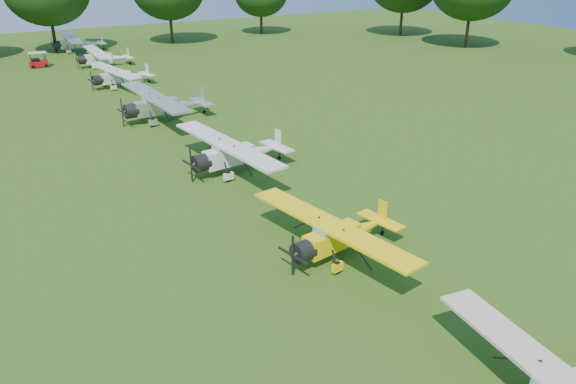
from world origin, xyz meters
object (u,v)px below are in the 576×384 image
aircraft_2 (339,233)px  aircraft_6 (102,57)px  aircraft_4 (163,104)px  golf_cart (38,62)px  aircraft_3 (236,152)px  aircraft_5 (119,75)px  aircraft_7 (77,42)px

aircraft_2 → aircraft_6: (1.37, 51.29, 0.04)m
aircraft_4 → aircraft_2: bearing=-93.2°
aircraft_4 → golf_cart: size_ratio=5.64×
aircraft_2 → aircraft_3: (0.48, 12.26, 0.14)m
aircraft_4 → aircraft_6: size_ratio=1.16×
aircraft_2 → aircraft_4: (0.22, 25.80, 0.23)m
aircraft_2 → aircraft_6: aircraft_6 is taller
aircraft_4 → aircraft_5: (0.10, 13.89, -0.19)m
aircraft_2 → aircraft_3: bearing=78.4°
aircraft_6 → golf_cart: size_ratio=4.86×
aircraft_7 → golf_cart: 10.79m
aircraft_4 → aircraft_6: 25.52m
aircraft_7 → aircraft_5: bearing=-88.5°
aircraft_2 → aircraft_4: 25.81m
aircraft_5 → aircraft_6: size_ratio=1.01×
aircraft_6 → aircraft_7: aircraft_7 is taller
aircraft_3 → aircraft_7: aircraft_7 is taller
aircraft_6 → aircraft_7: bearing=94.0°
aircraft_3 → golf_cart: (-5.93, 42.56, -0.69)m
aircraft_2 → aircraft_3: 12.27m
aircraft_2 → aircraft_7: aircraft_7 is taller
golf_cart → aircraft_2: bearing=-83.3°
aircraft_2 → aircraft_5: size_ratio=0.96×
aircraft_3 → aircraft_5: 27.44m
aircraft_5 → aircraft_6: (1.04, 11.60, -0.00)m
aircraft_5 → golf_cart: (-5.78, 15.12, -0.60)m
aircraft_2 → aircraft_5: (0.33, 39.70, 0.04)m
aircraft_6 → golf_cart: (-6.82, 3.53, -0.60)m
aircraft_2 → golf_cart: size_ratio=4.71×
aircraft_2 → aircraft_5: 39.70m
aircraft_5 → aircraft_6: 11.64m
aircraft_2 → aircraft_7: size_ratio=0.89×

